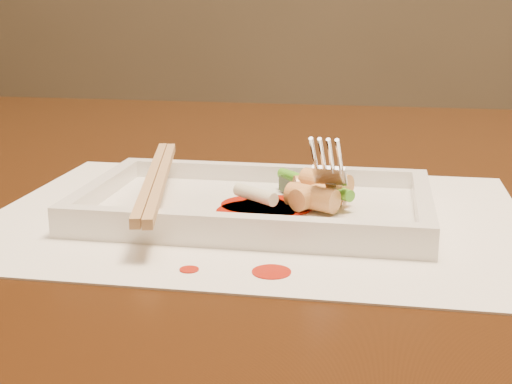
% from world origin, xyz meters
% --- Properties ---
extents(table, '(1.40, 0.90, 0.75)m').
position_xyz_m(table, '(0.00, 0.00, 0.65)').
color(table, black).
rests_on(table, ground).
extents(placemat, '(0.40, 0.30, 0.00)m').
position_xyz_m(placemat, '(-0.03, -0.15, 0.75)').
color(placemat, white).
rests_on(placemat, table).
extents(sauce_splatter_a, '(0.02, 0.02, 0.00)m').
position_xyz_m(sauce_splatter_a, '(0.00, -0.26, 0.75)').
color(sauce_splatter_a, '#AB1405').
rests_on(sauce_splatter_a, placemat).
extents(sauce_splatter_b, '(0.01, 0.01, 0.00)m').
position_xyz_m(sauce_splatter_b, '(-0.05, -0.27, 0.75)').
color(sauce_splatter_b, '#AB1405').
rests_on(sauce_splatter_b, placemat).
extents(plate_base, '(0.26, 0.16, 0.01)m').
position_xyz_m(plate_base, '(-0.03, -0.15, 0.76)').
color(plate_base, white).
rests_on(plate_base, placemat).
extents(plate_rim_far, '(0.26, 0.01, 0.01)m').
position_xyz_m(plate_rim_far, '(-0.03, -0.07, 0.77)').
color(plate_rim_far, white).
rests_on(plate_rim_far, plate_base).
extents(plate_rim_near, '(0.26, 0.01, 0.01)m').
position_xyz_m(plate_rim_near, '(-0.03, -0.22, 0.77)').
color(plate_rim_near, white).
rests_on(plate_rim_near, plate_base).
extents(plate_rim_left, '(0.01, 0.14, 0.01)m').
position_xyz_m(plate_rim_left, '(-0.15, -0.15, 0.77)').
color(plate_rim_left, white).
rests_on(plate_rim_left, plate_base).
extents(plate_rim_right, '(0.01, 0.14, 0.01)m').
position_xyz_m(plate_rim_right, '(0.10, -0.15, 0.77)').
color(plate_rim_right, white).
rests_on(plate_rim_right, plate_base).
extents(veg_piece, '(0.05, 0.04, 0.01)m').
position_xyz_m(veg_piece, '(0.01, -0.11, 0.77)').
color(veg_piece, black).
rests_on(veg_piece, plate_base).
extents(scallion_white, '(0.04, 0.03, 0.01)m').
position_xyz_m(scallion_white, '(-0.02, -0.16, 0.77)').
color(scallion_white, '#EAEACC').
rests_on(scallion_white, plate_base).
extents(scallion_green, '(0.07, 0.07, 0.01)m').
position_xyz_m(scallion_green, '(0.02, -0.13, 0.77)').
color(scallion_green, '#3E9F19').
rests_on(scallion_green, plate_base).
extents(chopstick_a, '(0.06, 0.23, 0.01)m').
position_xyz_m(chopstick_a, '(-0.11, -0.15, 0.78)').
color(chopstick_a, tan).
rests_on(chopstick_a, plate_rim_near).
extents(chopstick_b, '(0.06, 0.23, 0.01)m').
position_xyz_m(chopstick_b, '(-0.10, -0.15, 0.78)').
color(chopstick_b, tan).
rests_on(chopstick_b, plate_rim_near).
extents(fork, '(0.09, 0.10, 0.14)m').
position_xyz_m(fork, '(0.04, -0.13, 0.83)').
color(fork, silver).
rests_on(fork, plate_base).
extents(sauce_blob_0, '(0.06, 0.06, 0.00)m').
position_xyz_m(sauce_blob_0, '(-0.02, -0.17, 0.76)').
color(sauce_blob_0, '#AB1405').
rests_on(sauce_blob_0, plate_base).
extents(sauce_blob_1, '(0.05, 0.05, 0.00)m').
position_xyz_m(sauce_blob_1, '(-0.03, -0.15, 0.76)').
color(sauce_blob_1, '#AB1405').
rests_on(sauce_blob_1, plate_base).
extents(sauce_blob_2, '(0.06, 0.06, 0.00)m').
position_xyz_m(sauce_blob_2, '(-0.01, -0.15, 0.76)').
color(sauce_blob_2, '#AB1405').
rests_on(sauce_blob_2, plate_base).
extents(rice_cake_0, '(0.04, 0.05, 0.02)m').
position_xyz_m(rice_cake_0, '(0.02, -0.15, 0.77)').
color(rice_cake_0, '#F0BE70').
rests_on(rice_cake_0, plate_base).
extents(rice_cake_1, '(0.04, 0.03, 0.02)m').
position_xyz_m(rice_cake_1, '(0.02, -0.16, 0.77)').
color(rice_cake_1, '#F0BE70').
rests_on(rice_cake_1, plate_base).
extents(rice_cake_2, '(0.04, 0.03, 0.02)m').
position_xyz_m(rice_cake_2, '(0.03, -0.14, 0.78)').
color(rice_cake_2, '#F0BE70').
rests_on(rice_cake_2, plate_base).
extents(rice_cake_3, '(0.05, 0.03, 0.02)m').
position_xyz_m(rice_cake_3, '(0.02, -0.13, 0.77)').
color(rice_cake_3, '#F0BE70').
rests_on(rice_cake_3, plate_base).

